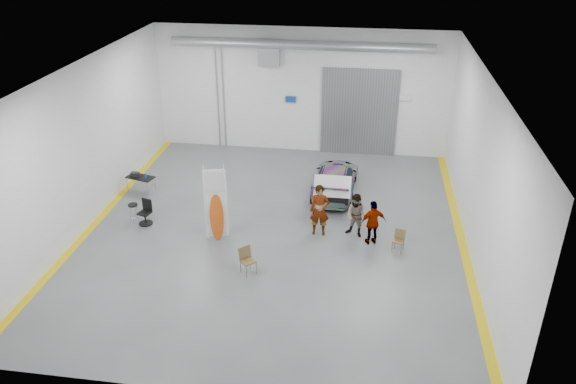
# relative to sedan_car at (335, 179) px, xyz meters

# --- Properties ---
(ground) EXTENTS (16.00, 16.00, 0.00)m
(ground) POSITION_rel_sedan_car_xyz_m (-2.02, -3.56, -0.61)
(ground) COLOR #56595D
(ground) RESTS_ON ground
(room_shell) EXTENTS (14.02, 16.18, 6.01)m
(room_shell) POSITION_rel_sedan_car_xyz_m (-1.78, -1.34, 3.47)
(room_shell) COLOR silver
(room_shell) RESTS_ON ground
(sedan_car) EXTENTS (1.89, 4.29, 1.22)m
(sedan_car) POSITION_rel_sedan_car_xyz_m (0.00, 0.00, 0.00)
(sedan_car) COLOR silver
(sedan_car) RESTS_ON ground
(person_a) EXTENTS (0.73, 0.50, 1.96)m
(person_a) POSITION_rel_sedan_car_xyz_m (-0.33, -3.51, 0.37)
(person_a) COLOR #9C7655
(person_a) RESTS_ON ground
(person_b) EXTENTS (1.00, 0.90, 1.67)m
(person_b) POSITION_rel_sedan_car_xyz_m (1.01, -3.46, 0.22)
(person_b) COLOR #45687F
(person_b) RESTS_ON ground
(person_c) EXTENTS (1.05, 0.75, 1.68)m
(person_c) POSITION_rel_sedan_car_xyz_m (1.60, -3.88, 0.23)
(person_c) COLOR #9A6033
(person_c) RESTS_ON ground
(surfboard_display) EXTENTS (0.81, 0.37, 2.93)m
(surfboard_display) POSITION_rel_sedan_car_xyz_m (-3.99, -4.42, 0.58)
(surfboard_display) COLOR white
(surfboard_display) RESTS_ON ground
(folding_chair_near) EXTENTS (0.61, 0.69, 0.92)m
(folding_chair_near) POSITION_rel_sedan_car_xyz_m (-2.39, -6.36, -0.32)
(folding_chair_near) COLOR brown
(folding_chair_near) RESTS_ON ground
(folding_chair_far) EXTENTS (0.46, 0.48, 0.78)m
(folding_chair_far) POSITION_rel_sedan_car_xyz_m (2.51, -4.28, -0.37)
(folding_chair_far) COLOR brown
(folding_chair_far) RESTS_ON ground
(shop_stool) EXTENTS (0.38, 0.38, 0.75)m
(shop_stool) POSITION_rel_sedan_car_xyz_m (-7.42, -3.64, -0.24)
(shop_stool) COLOR black
(shop_stool) RESTS_ON ground
(work_table) EXTENTS (1.27, 0.86, 0.94)m
(work_table) POSITION_rel_sedan_car_xyz_m (-8.13, -1.23, 0.12)
(work_table) COLOR #95979D
(work_table) RESTS_ON ground
(office_chair) EXTENTS (0.52, 0.55, 0.97)m
(office_chair) POSITION_rel_sedan_car_xyz_m (-6.93, -3.71, -0.18)
(office_chair) COLOR black
(office_chair) RESTS_ON ground
(trunk_lid) EXTENTS (1.43, 0.87, 0.04)m
(trunk_lid) POSITION_rel_sedan_car_xyz_m (0.00, -1.86, 0.63)
(trunk_lid) COLOR silver
(trunk_lid) RESTS_ON sedan_car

